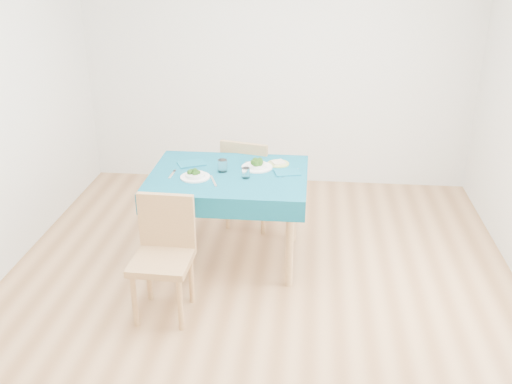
# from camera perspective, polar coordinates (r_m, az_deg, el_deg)

# --- Properties ---
(room_shell) EXTENTS (4.02, 4.52, 2.73)m
(room_shell) POSITION_cam_1_polar(r_m,az_deg,el_deg) (3.72, 0.00, 7.01)
(room_shell) COLOR #95663E
(room_shell) RESTS_ON ground
(table) EXTENTS (1.21, 0.92, 0.76)m
(table) POSITION_cam_1_polar(r_m,az_deg,el_deg) (4.60, -2.68, -2.52)
(table) COLOR #094F67
(table) RESTS_ON ground
(chair_near) EXTENTS (0.41, 0.45, 0.99)m
(chair_near) POSITION_cam_1_polar(r_m,az_deg,el_deg) (3.92, -9.49, -5.99)
(chair_near) COLOR #A77E4E
(chair_near) RESTS_ON ground
(chair_far) EXTENTS (0.52, 0.55, 1.05)m
(chair_far) POSITION_cam_1_polar(r_m,az_deg,el_deg) (5.13, -0.45, 2.19)
(chair_far) COLOR #A77E4E
(chair_far) RESTS_ON ground
(bowl_near) EXTENTS (0.23, 0.23, 0.07)m
(bowl_near) POSITION_cam_1_polar(r_m,az_deg,el_deg) (4.38, -6.11, 1.84)
(bowl_near) COLOR white
(bowl_near) RESTS_ON table
(bowl_far) EXTENTS (0.25, 0.25, 0.08)m
(bowl_far) POSITION_cam_1_polar(r_m,az_deg,el_deg) (4.54, 0.11, 2.86)
(bowl_far) COLOR white
(bowl_far) RESTS_ON table
(fork_near) EXTENTS (0.03, 0.16, 0.00)m
(fork_near) POSITION_cam_1_polar(r_m,az_deg,el_deg) (4.47, -8.40, 1.75)
(fork_near) COLOR silver
(fork_near) RESTS_ON table
(knife_near) EXTENTS (0.09, 0.21, 0.00)m
(knife_near) POSITION_cam_1_polar(r_m,az_deg,el_deg) (4.32, -4.28, 1.11)
(knife_near) COLOR silver
(knife_near) RESTS_ON table
(fork_far) EXTENTS (0.03, 0.19, 0.00)m
(fork_far) POSITION_cam_1_polar(r_m,az_deg,el_deg) (4.57, -1.03, 2.52)
(fork_far) COLOR silver
(fork_far) RESTS_ON table
(knife_far) EXTENTS (0.13, 0.20, 0.00)m
(knife_far) POSITION_cam_1_polar(r_m,az_deg,el_deg) (4.46, 3.46, 1.92)
(knife_far) COLOR silver
(knife_far) RESTS_ON table
(napkin_near) EXTENTS (0.26, 0.23, 0.01)m
(napkin_near) POSITION_cam_1_polar(r_m,az_deg,el_deg) (4.66, -6.46, 2.84)
(napkin_near) COLOR #0D5972
(napkin_near) RESTS_ON table
(napkin_far) EXTENTS (0.22, 0.18, 0.01)m
(napkin_far) POSITION_cam_1_polar(r_m,az_deg,el_deg) (4.45, 3.16, 1.95)
(napkin_far) COLOR #0D5972
(napkin_far) RESTS_ON table
(tumbler_center) EXTENTS (0.08, 0.08, 0.10)m
(tumbler_center) POSITION_cam_1_polar(r_m,az_deg,el_deg) (4.47, -3.37, 2.64)
(tumbler_center) COLOR white
(tumbler_center) RESTS_ON table
(tumbler_side) EXTENTS (0.06, 0.06, 0.08)m
(tumbler_side) POSITION_cam_1_polar(r_m,az_deg,el_deg) (4.35, -1.03, 1.92)
(tumbler_side) COLOR white
(tumbler_side) RESTS_ON table
(side_plate) EXTENTS (0.18, 0.18, 0.01)m
(side_plate) POSITION_cam_1_polar(r_m,az_deg,el_deg) (4.63, 2.24, 2.86)
(side_plate) COLOR #AEBF5D
(side_plate) RESTS_ON table
(bread_slice) EXTENTS (0.13, 0.13, 0.01)m
(bread_slice) POSITION_cam_1_polar(r_m,az_deg,el_deg) (4.63, 2.24, 2.99)
(bread_slice) COLOR beige
(bread_slice) RESTS_ON side_plate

